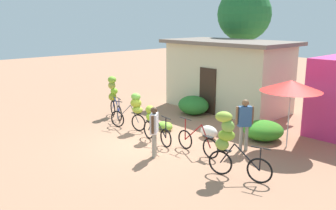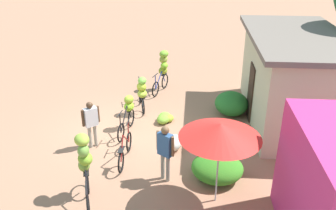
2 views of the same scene
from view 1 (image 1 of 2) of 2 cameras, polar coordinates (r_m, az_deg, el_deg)
ground_plane at (r=12.21m, az=-2.07°, el=-6.07°), size 60.00×60.00×0.00m
building_low at (r=16.89m, az=9.30°, el=4.75°), size 5.88×3.16×3.13m
tree_behind_building at (r=19.63m, az=11.87°, el=13.61°), size 2.76×2.76×5.68m
hedge_bush_front_left at (r=15.82m, az=4.00°, el=-0.03°), size 1.39×1.23×0.82m
hedge_bush_front_right at (r=12.94m, az=14.73°, el=-3.87°), size 1.34×1.42×0.65m
market_umbrella at (r=12.02m, az=18.77°, el=2.88°), size 1.93×1.93×2.20m
bicycle_leftmost at (r=15.49m, az=-8.59°, el=1.89°), size 1.53×0.67×1.72m
bicycle_near_pile at (r=13.46m, az=-5.37°, el=-0.52°), size 1.60×0.57×1.42m
bicycle_center_loaded at (r=12.27m, az=-2.38°, el=-2.47°), size 1.68×0.44×1.21m
bicycle_by_shop at (r=11.27m, az=4.62°, el=-5.90°), size 1.72×0.15×1.02m
bicycle_rightmost at (r=9.56m, az=9.49°, el=-5.25°), size 1.67×0.69×1.75m
banana_pile_on_ground at (r=13.67m, az=-0.39°, el=-3.31°), size 0.84×0.72×0.29m
produce_sack at (r=12.78m, az=6.43°, el=-4.21°), size 0.72×0.47×0.44m
person_vendor at (r=10.80m, az=-2.20°, el=-3.43°), size 0.41×0.47×1.55m
person_bystander at (r=11.52m, az=11.92°, el=-2.26°), size 0.39×0.49×1.66m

